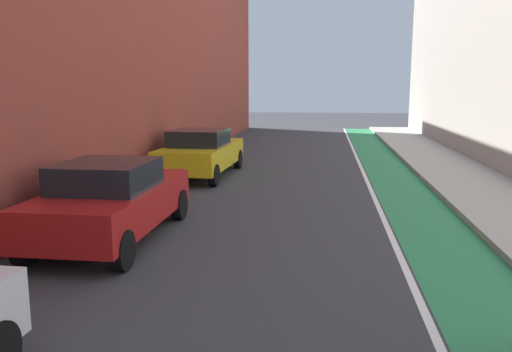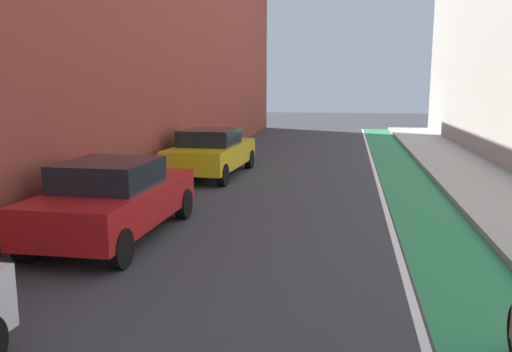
# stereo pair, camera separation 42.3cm
# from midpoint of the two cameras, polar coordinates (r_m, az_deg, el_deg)

# --- Properties ---
(ground_plane) EXTENTS (86.63, 86.63, 0.00)m
(ground_plane) POSITION_cam_midpoint_polar(r_m,az_deg,el_deg) (14.90, 2.80, -1.37)
(ground_plane) COLOR #38383D
(bike_lane_paint) EXTENTS (1.60, 39.38, 0.00)m
(bike_lane_paint) POSITION_cam_midpoint_polar(r_m,az_deg,el_deg) (16.94, 14.31, -0.30)
(bike_lane_paint) COLOR #2D8451
(bike_lane_paint) RESTS_ON ground
(lane_divider_stripe) EXTENTS (0.12, 39.38, 0.00)m
(lane_divider_stripe) POSITION_cam_midpoint_polar(r_m,az_deg,el_deg) (16.86, 11.28, -0.23)
(lane_divider_stripe) COLOR white
(lane_divider_stripe) RESTS_ON ground
(sidewalk_right) EXTENTS (2.59, 39.38, 0.14)m
(sidewalk_right) POSITION_cam_midpoint_polar(r_m,az_deg,el_deg) (17.31, 21.22, -0.23)
(sidewalk_right) COLOR #A8A59E
(sidewalk_right) RESTS_ON ground
(building_facade_left) EXTENTS (3.00, 39.38, 10.16)m
(building_facade_left) POSITION_cam_midpoint_polar(r_m,az_deg,el_deg) (18.12, -15.99, 16.40)
(building_facade_left) COLOR brown
(building_facade_left) RESTS_ON ground
(parked_sedan_red) EXTENTS (1.87, 4.36, 1.53)m
(parked_sedan_red) POSITION_cam_midpoint_polar(r_m,az_deg,el_deg) (10.23, -16.73, -2.50)
(parked_sedan_red) COLOR red
(parked_sedan_red) RESTS_ON ground
(parked_sedan_yellow_cab) EXTENTS (2.08, 4.63, 1.53)m
(parked_sedan_yellow_cab) POSITION_cam_midpoint_polar(r_m,az_deg,el_deg) (16.95, -6.79, 2.63)
(parked_sedan_yellow_cab) COLOR yellow
(parked_sedan_yellow_cab) RESTS_ON ground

